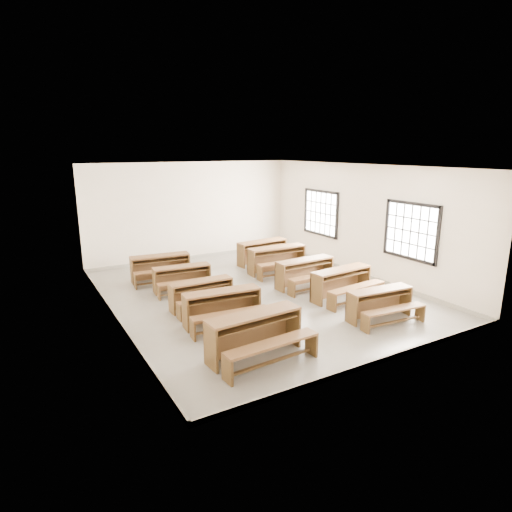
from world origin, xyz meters
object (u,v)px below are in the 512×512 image
desk_set_0 (256,332)px  desk_set_3 (182,277)px  desk_set_5 (381,302)px  desk_set_8 (278,258)px  desk_set_1 (223,305)px  desk_set_2 (202,292)px  desk_set_7 (306,271)px  desk_set_4 (161,266)px  desk_set_6 (343,281)px  desk_set_9 (263,250)px

desk_set_0 → desk_set_3: bearing=83.9°
desk_set_5 → desk_set_8: (0.03, 4.14, 0.06)m
desk_set_1 → desk_set_3: (0.05, 2.51, -0.04)m
desk_set_1 → desk_set_8: size_ratio=0.95×
desk_set_2 → desk_set_7: (3.04, 0.10, 0.05)m
desk_set_4 → desk_set_7: bearing=-32.4°
desk_set_6 → desk_set_8: 2.71m
desk_set_7 → desk_set_2: bearing=-180.0°
desk_set_3 → desk_set_7: bearing=-18.7°
desk_set_0 → desk_set_8: desk_set_0 is taller
desk_set_5 → desk_set_9: (0.18, 5.23, 0.04)m
desk_set_0 → desk_set_3: (0.17, 4.10, -0.08)m
desk_set_5 → desk_set_3: bearing=132.7°
desk_set_4 → desk_set_8: bearing=-11.6°
desk_set_0 → desk_set_8: 5.35m
desk_set_3 → desk_set_6: desk_set_6 is taller
desk_set_0 → desk_set_6: size_ratio=1.06×
desk_set_0 → desk_set_5: desk_set_0 is taller
desk_set_2 → desk_set_1: bearing=-90.0°
desk_set_2 → desk_set_3: (0.06, 1.43, -0.00)m
desk_set_6 → desk_set_1: bearing=174.6°
desk_set_4 → desk_set_0: bearing=-84.2°
desk_set_4 → desk_set_7: size_ratio=1.00×
desk_set_0 → desk_set_6: bearing=21.3°
desk_set_2 → desk_set_6: (3.26, -1.11, 0.05)m
desk_set_1 → desk_set_6: (3.25, -0.03, 0.01)m
desk_set_1 → desk_set_4: 3.67m
desk_set_0 → desk_set_9: 6.33m
desk_set_0 → desk_set_8: bearing=49.3°
desk_set_9 → desk_set_1: bearing=-135.6°
desk_set_9 → desk_set_2: bearing=-145.3°
desk_set_0 → desk_set_9: size_ratio=1.05×
desk_set_2 → desk_set_6: bearing=-19.4°
desk_set_0 → desk_set_5: 3.20m
desk_set_0 → desk_set_6: (3.37, 1.57, -0.03)m
desk_set_5 → desk_set_8: size_ratio=0.88×
desk_set_1 → desk_set_2: bearing=95.9°
desk_set_9 → desk_set_5: bearing=-96.7°
desk_set_1 → desk_set_9: desk_set_9 is taller
desk_set_3 → desk_set_7: (2.98, -1.32, 0.05)m
desk_set_2 → desk_set_9: desk_set_9 is taller
desk_set_3 → desk_set_8: desk_set_8 is taller
desk_set_3 → desk_set_4: desk_set_4 is taller
desk_set_5 → desk_set_9: desk_set_9 is taller
desk_set_1 → desk_set_8: 4.09m
desk_set_1 → desk_set_9: size_ratio=0.97×
desk_set_4 → desk_set_9: bearing=7.1°
desk_set_0 → desk_set_5: bearing=-1.3°
desk_set_6 → desk_set_8: desk_set_8 is taller
desk_set_6 → desk_set_9: 3.79m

